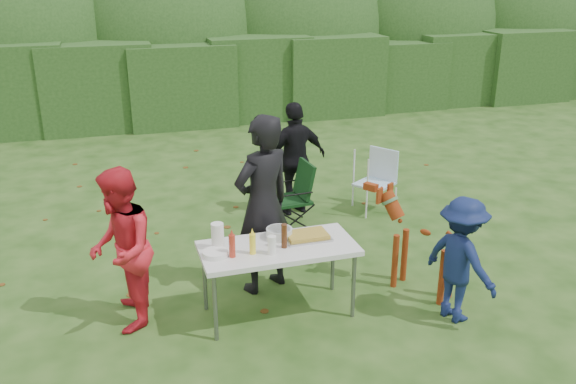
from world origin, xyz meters
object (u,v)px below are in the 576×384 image
object	(u,v)px
person_black_puffy	(295,159)
ketchup_bottle	(232,246)
person_red_jacket	(121,250)
beer_bottle	(284,236)
folding_table	(278,251)
child	(461,260)
camping_chair	(290,196)
lawn_chair	(375,181)
mustard_bottle	(253,244)
paper_towel_roll	(218,236)
dog	(424,247)
person_cook	(263,205)

from	to	relation	value
person_black_puffy	ketchup_bottle	world-z (taller)	person_black_puffy
person_red_jacket	ketchup_bottle	world-z (taller)	person_red_jacket
ketchup_bottle	beer_bottle	world-z (taller)	beer_bottle
folding_table	ketchup_bottle	bearing A→B (deg)	-168.34
child	camping_chair	distance (m)	2.72
lawn_chair	person_red_jacket	bearing A→B (deg)	-4.33
person_red_jacket	mustard_bottle	xyz separation A→B (m)	(1.17, -0.34, 0.05)
person_red_jacket	child	distance (m)	3.21
ketchup_bottle	person_red_jacket	bearing A→B (deg)	160.41
person_red_jacket	ketchup_bottle	size ratio (longest dim) A/B	7.15
person_red_jacket	paper_towel_roll	xyz separation A→B (m)	(0.89, -0.14, 0.08)
dog	paper_towel_roll	world-z (taller)	dog
paper_towel_roll	person_black_puffy	bearing A→B (deg)	57.12
child	beer_bottle	bearing A→B (deg)	54.33
person_cook	person_red_jacket	xyz separation A→B (m)	(-1.45, -0.30, -0.17)
mustard_bottle	lawn_chair	bearing A→B (deg)	44.74
person_black_puffy	dog	distance (m)	2.59
person_cook	camping_chair	xyz separation A→B (m)	(0.73, 1.42, -0.51)
person_red_jacket	camping_chair	world-z (taller)	person_red_jacket
folding_table	camping_chair	bearing A→B (deg)	69.71
beer_bottle	child	bearing A→B (deg)	-18.46
folding_table	paper_towel_roll	bearing A→B (deg)	169.05
person_cook	person_red_jacket	distance (m)	1.49
person_red_jacket	mustard_bottle	distance (m)	1.22
person_red_jacket	paper_towel_roll	world-z (taller)	person_red_jacket
folding_table	person_black_puffy	size ratio (longest dim) A/B	0.96
folding_table	camping_chair	size ratio (longest dim) A/B	1.68
lawn_chair	mustard_bottle	size ratio (longest dim) A/B	4.34
person_black_puffy	ketchup_bottle	size ratio (longest dim) A/B	7.10
dog	mustard_bottle	distance (m)	1.87
folding_table	person_black_puffy	bearing A→B (deg)	68.67
child	person_cook	bearing A→B (deg)	38.29
lawn_chair	mustard_bottle	bearing A→B (deg)	11.20
lawn_chair	ketchup_bottle	xyz separation A→B (m)	(-2.50, -2.30, 0.42)
lawn_chair	ketchup_bottle	size ratio (longest dim) A/B	3.94
person_red_jacket	lawn_chair	bearing A→B (deg)	123.68
dog	paper_towel_roll	size ratio (longest dim) A/B	4.24
folding_table	person_cook	distance (m)	0.61
person_red_jacket	paper_towel_roll	size ratio (longest dim) A/B	6.05
lawn_chair	dog	bearing A→B (deg)	44.57
person_cook	paper_towel_roll	size ratio (longest dim) A/B	7.33
person_red_jacket	person_black_puffy	bearing A→B (deg)	137.06
person_red_jacket	child	size ratio (longest dim) A/B	1.25
folding_table	beer_bottle	xyz separation A→B (m)	(0.05, -0.05, 0.17)
child	lawn_chair	size ratio (longest dim) A/B	1.45
folding_table	ketchup_bottle	size ratio (longest dim) A/B	6.82
lawn_chair	paper_towel_roll	bearing A→B (deg)	5.29
beer_bottle	folding_table	bearing A→B (deg)	133.75
folding_table	person_red_jacket	size ratio (longest dim) A/B	0.95
dog	lawn_chair	bearing A→B (deg)	-43.74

